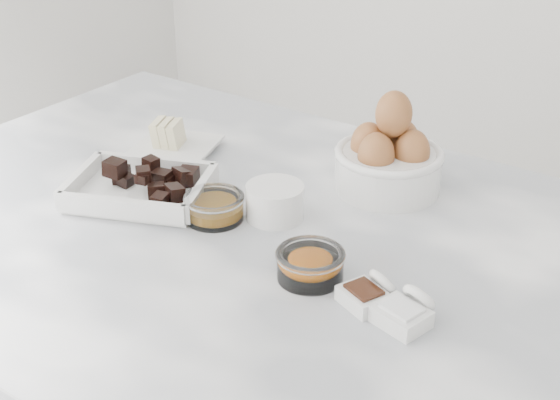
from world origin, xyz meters
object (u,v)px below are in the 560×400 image
(vanilla_spoon, at_px, (368,293))
(salt_spoon, at_px, (406,311))
(butter_plate, at_px, (174,143))
(honey_bowl, at_px, (214,207))
(sugar_ramekin, at_px, (275,200))
(zest_bowl, at_px, (310,263))
(egg_bowl, at_px, (389,158))
(chocolate_dish, at_px, (139,185))

(vanilla_spoon, bearing_deg, salt_spoon, -8.22)
(butter_plate, bearing_deg, honey_bowl, -34.37)
(sugar_ramekin, bearing_deg, vanilla_spoon, -26.66)
(zest_bowl, xyz_separation_m, salt_spoon, (0.14, -0.01, -0.01))
(butter_plate, height_order, sugar_ramekin, butter_plate)
(vanilla_spoon, relative_size, salt_spoon, 0.98)
(vanilla_spoon, xyz_separation_m, salt_spoon, (0.05, -0.01, 0.00))
(butter_plate, xyz_separation_m, egg_bowl, (0.35, 0.09, 0.03))
(chocolate_dish, distance_m, egg_bowl, 0.37)
(honey_bowl, relative_size, salt_spoon, 1.08)
(sugar_ramekin, height_order, honey_bowl, sugar_ramekin)
(sugar_ramekin, bearing_deg, butter_plate, 162.72)
(chocolate_dish, distance_m, sugar_ramekin, 0.21)
(sugar_ramekin, distance_m, honey_bowl, 0.08)
(butter_plate, bearing_deg, zest_bowl, -25.07)
(butter_plate, height_order, zest_bowl, butter_plate)
(chocolate_dish, height_order, sugar_ramekin, chocolate_dish)
(butter_plate, xyz_separation_m, zest_bowl, (0.39, -0.18, 0.00))
(honey_bowl, bearing_deg, butter_plate, 145.63)
(vanilla_spoon, height_order, salt_spoon, salt_spoon)
(chocolate_dish, height_order, egg_bowl, egg_bowl)
(egg_bowl, distance_m, salt_spoon, 0.33)
(butter_plate, relative_size, honey_bowl, 1.86)
(sugar_ramekin, xyz_separation_m, salt_spoon, (0.26, -0.11, -0.01))
(honey_bowl, bearing_deg, zest_bowl, -13.67)
(vanilla_spoon, bearing_deg, butter_plate, 158.41)
(butter_plate, distance_m, honey_bowl, 0.24)
(egg_bowl, height_order, vanilla_spoon, egg_bowl)
(zest_bowl, bearing_deg, egg_bowl, 98.02)
(honey_bowl, xyz_separation_m, zest_bowl, (0.19, -0.05, 0.00))
(egg_bowl, distance_m, honey_bowl, 0.27)
(egg_bowl, relative_size, zest_bowl, 1.87)
(zest_bowl, distance_m, vanilla_spoon, 0.09)
(egg_bowl, bearing_deg, vanilla_spoon, -65.83)
(butter_plate, relative_size, salt_spoon, 2.00)
(zest_bowl, height_order, salt_spoon, salt_spoon)
(sugar_ramekin, xyz_separation_m, honey_bowl, (-0.07, -0.05, -0.01))
(sugar_ramekin, height_order, vanilla_spoon, sugar_ramekin)
(chocolate_dish, height_order, salt_spoon, chocolate_dish)
(butter_plate, height_order, egg_bowl, egg_bowl)
(sugar_ramekin, relative_size, vanilla_spoon, 1.05)
(egg_bowl, bearing_deg, salt_spoon, -58.06)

